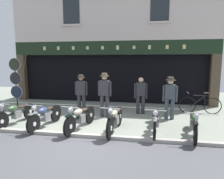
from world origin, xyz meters
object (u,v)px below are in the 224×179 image
at_px(shopkeeper_center, 105,93).
at_px(leaning_bicycle, 200,105).
at_px(motorcycle_left, 45,115).
at_px(tyre_sign_pole, 16,79).
at_px(salesman_left, 81,92).
at_px(salesman_right, 141,94).
at_px(motorcycle_center, 115,119).
at_px(assistant_far_right, 170,96).
at_px(advert_board_far, 176,70).
at_px(motorcycle_right, 194,123).
at_px(advert_board_near, 150,70).
at_px(motorcycle_far_left, 16,113).
at_px(motorcycle_center_right, 156,120).
at_px(motorcycle_center_left, 80,117).

distance_m(shopkeeper_center, leaning_bicycle, 4.23).
height_order(shopkeeper_center, leaning_bicycle, shopkeeper_center).
height_order(motorcycle_left, tyre_sign_pole, tyre_sign_pole).
relative_size(salesman_left, salesman_right, 1.06).
relative_size(motorcycle_center, salesman_left, 1.18).
height_order(assistant_far_right, advert_board_far, advert_board_far).
xyz_separation_m(shopkeeper_center, assistant_far_right, (2.57, 0.15, -0.08)).
xyz_separation_m(motorcycle_right, advert_board_near, (-1.29, 4.65, 1.40)).
relative_size(motorcycle_far_left, motorcycle_center, 1.01).
bearing_deg(shopkeeper_center, motorcycle_far_left, 32.22).
distance_m(shopkeeper_center, advert_board_far, 4.45).
distance_m(shopkeeper_center, advert_board_near, 3.66).
xyz_separation_m(motorcycle_center_right, salesman_right, (-0.56, 2.24, 0.46)).
relative_size(motorcycle_far_left, motorcycle_right, 1.00).
xyz_separation_m(motorcycle_center_right, advert_board_near, (-0.16, 4.56, 1.40)).
bearing_deg(advert_board_near, motorcycle_far_left, -136.21).
bearing_deg(salesman_left, advert_board_near, -140.81).
bearing_deg(advert_board_near, salesman_right, -99.92).
distance_m(motorcycle_right, shopkeeper_center, 3.54).
xyz_separation_m(motorcycle_left, motorcycle_right, (4.85, 0.03, -0.01)).
relative_size(motorcycle_left, tyre_sign_pole, 0.82).
xyz_separation_m(shopkeeper_center, tyre_sign_pole, (-4.70, 1.06, 0.38)).
bearing_deg(motorcycle_center, motorcycle_left, 3.57).
relative_size(motorcycle_left, motorcycle_center_left, 0.97).
distance_m(motorcycle_right, assistant_far_right, 1.88).
relative_size(salesman_left, leaning_bicycle, 0.95).
relative_size(motorcycle_left, salesman_right, 1.25).
relative_size(motorcycle_center_left, motorcycle_right, 1.00).
bearing_deg(motorcycle_center_left, shopkeeper_center, -96.90).
bearing_deg(motorcycle_left, motorcycle_center_left, -175.30).
xyz_separation_m(motorcycle_center_left, salesman_right, (1.89, 2.38, 0.45)).
bearing_deg(assistant_far_right, motorcycle_center, 47.00).
bearing_deg(motorcycle_center_right, motorcycle_left, 5.87).
xyz_separation_m(motorcycle_left, advert_board_far, (4.86, 4.69, 1.40)).
xyz_separation_m(motorcycle_center_left, tyre_sign_pole, (-4.23, 2.68, 0.97)).
distance_m(motorcycle_center, leaning_bicycle, 4.40).
bearing_deg(salesman_right, motorcycle_right, 120.15).
xyz_separation_m(motorcycle_far_left, salesman_left, (1.79, 2.02, 0.52)).
distance_m(assistant_far_right, advert_board_far, 3.11).
relative_size(motorcycle_center_right, shopkeeper_center, 1.09).
height_order(motorcycle_left, assistant_far_right, assistant_far_right).
bearing_deg(motorcycle_center_left, motorcycle_far_left, 6.54).
bearing_deg(advert_board_far, tyre_sign_pole, -165.57).
bearing_deg(leaning_bicycle, motorcycle_center, 133.25).
height_order(motorcycle_center, salesman_left, salesman_left).
distance_m(motorcycle_left, tyre_sign_pole, 4.11).
bearing_deg(motorcycle_center_right, tyre_sign_pole, -16.94).
bearing_deg(salesman_left, motorcycle_right, 152.45).
bearing_deg(salesman_right, motorcycle_center_right, 98.40).
distance_m(motorcycle_far_left, salesman_left, 2.75).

